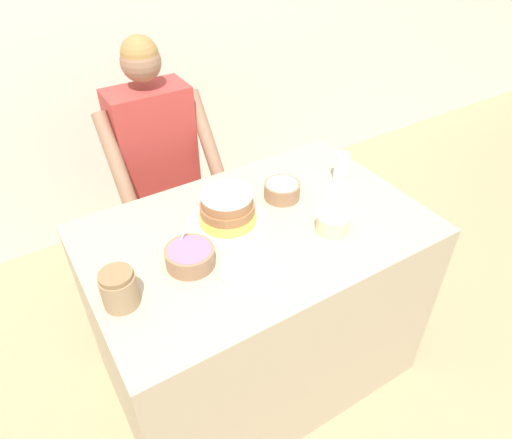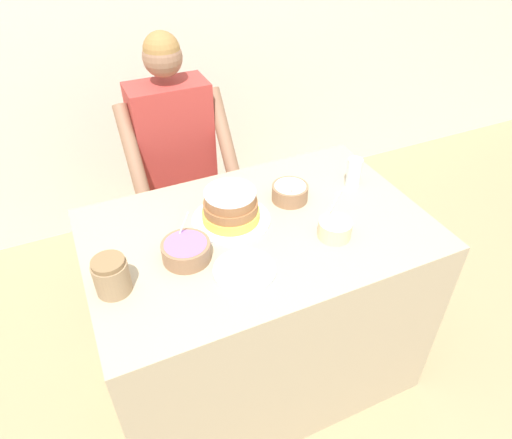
{
  "view_description": "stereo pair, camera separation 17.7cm",
  "coord_description": "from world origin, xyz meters",
  "px_view_note": "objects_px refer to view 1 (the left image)",
  "views": [
    {
      "loc": [
        -0.77,
        -0.78,
        2.14
      ],
      "look_at": [
        -0.03,
        0.41,
        1.04
      ],
      "focal_mm": 32.0,
      "sensor_mm": 36.0,
      "label": 1
    },
    {
      "loc": [
        -0.62,
        -0.86,
        2.14
      ],
      "look_at": [
        -0.03,
        0.41,
        1.04
      ],
      "focal_mm": 32.0,
      "sensor_mm": 36.0,
      "label": 2
    }
  ],
  "objects_px": {
    "frosting_bowl_pink": "(333,222)",
    "frosting_bowl_purple": "(190,256)",
    "person_baker": "(157,160)",
    "cake": "(227,210)",
    "drinking_glass": "(341,167)",
    "stoneware_jar": "(119,289)",
    "ceramic_plate": "(251,271)",
    "frosting_bowl_white": "(282,190)"
  },
  "relations": [
    {
      "from": "cake",
      "to": "ceramic_plate",
      "type": "relative_size",
      "value": 1.41
    },
    {
      "from": "frosting_bowl_purple",
      "to": "drinking_glass",
      "type": "relative_size",
      "value": 1.34
    },
    {
      "from": "frosting_bowl_pink",
      "to": "frosting_bowl_white",
      "type": "xyz_separation_m",
      "value": [
        -0.04,
        0.3,
        -0.0
      ]
    },
    {
      "from": "cake",
      "to": "ceramic_plate",
      "type": "bearing_deg",
      "value": -102.88
    },
    {
      "from": "ceramic_plate",
      "to": "frosting_bowl_pink",
      "type": "bearing_deg",
      "value": 4.82
    },
    {
      "from": "cake",
      "to": "drinking_glass",
      "type": "relative_size",
      "value": 2.38
    },
    {
      "from": "drinking_glass",
      "to": "ceramic_plate",
      "type": "bearing_deg",
      "value": -155.39
    },
    {
      "from": "frosting_bowl_pink",
      "to": "frosting_bowl_purple",
      "type": "height_order",
      "value": "frosting_bowl_pink"
    },
    {
      "from": "cake",
      "to": "ceramic_plate",
      "type": "distance_m",
      "value": 0.31
    },
    {
      "from": "drinking_glass",
      "to": "ceramic_plate",
      "type": "xyz_separation_m",
      "value": [
        -0.68,
        -0.31,
        -0.06
      ]
    },
    {
      "from": "frosting_bowl_purple",
      "to": "drinking_glass",
      "type": "distance_m",
      "value": 0.87
    },
    {
      "from": "frosting_bowl_pink",
      "to": "stoneware_jar",
      "type": "distance_m",
      "value": 0.86
    },
    {
      "from": "person_baker",
      "to": "stoneware_jar",
      "type": "xyz_separation_m",
      "value": [
        -0.48,
        -0.89,
        0.1
      ]
    },
    {
      "from": "drinking_glass",
      "to": "stoneware_jar",
      "type": "height_order",
      "value": "stoneware_jar"
    },
    {
      "from": "cake",
      "to": "frosting_bowl_purple",
      "type": "distance_m",
      "value": 0.28
    },
    {
      "from": "ceramic_plate",
      "to": "frosting_bowl_white",
      "type": "bearing_deg",
      "value": 42.53
    },
    {
      "from": "frosting_bowl_purple",
      "to": "frosting_bowl_pink",
      "type": "bearing_deg",
      "value": -11.83
    },
    {
      "from": "cake",
      "to": "drinking_glass",
      "type": "xyz_separation_m",
      "value": [
        0.61,
        0.01,
        0.0
      ]
    },
    {
      "from": "frosting_bowl_white",
      "to": "frosting_bowl_purple",
      "type": "height_order",
      "value": "frosting_bowl_purple"
    },
    {
      "from": "frosting_bowl_purple",
      "to": "stoneware_jar",
      "type": "bearing_deg",
      "value": -169.79
    },
    {
      "from": "frosting_bowl_purple",
      "to": "stoneware_jar",
      "type": "distance_m",
      "value": 0.29
    },
    {
      "from": "stoneware_jar",
      "to": "ceramic_plate",
      "type": "bearing_deg",
      "value": -13.04
    },
    {
      "from": "frosting_bowl_purple",
      "to": "stoneware_jar",
      "type": "xyz_separation_m",
      "value": [
        -0.28,
        -0.05,
        0.03
      ]
    },
    {
      "from": "frosting_bowl_pink",
      "to": "frosting_bowl_purple",
      "type": "xyz_separation_m",
      "value": [
        -0.58,
        0.12,
        -0.0
      ]
    },
    {
      "from": "cake",
      "to": "frosting_bowl_purple",
      "type": "xyz_separation_m",
      "value": [
        -0.24,
        -0.15,
        -0.02
      ]
    },
    {
      "from": "frosting_bowl_purple",
      "to": "drinking_glass",
      "type": "height_order",
      "value": "frosting_bowl_purple"
    },
    {
      "from": "cake",
      "to": "frosting_bowl_pink",
      "type": "bearing_deg",
      "value": -38.32
    },
    {
      "from": "cake",
      "to": "frosting_bowl_white",
      "type": "distance_m",
      "value": 0.3
    },
    {
      "from": "frosting_bowl_white",
      "to": "stoneware_jar",
      "type": "relative_size",
      "value": 1.15
    },
    {
      "from": "frosting_bowl_white",
      "to": "person_baker",
      "type": "bearing_deg",
      "value": 116.95
    },
    {
      "from": "drinking_glass",
      "to": "ceramic_plate",
      "type": "relative_size",
      "value": 0.59
    },
    {
      "from": "drinking_glass",
      "to": "stoneware_jar",
      "type": "xyz_separation_m",
      "value": [
        -1.13,
        -0.21,
        -0.0
      ]
    },
    {
      "from": "person_baker",
      "to": "drinking_glass",
      "type": "relative_size",
      "value": 11.22
    },
    {
      "from": "cake",
      "to": "drinking_glass",
      "type": "bearing_deg",
      "value": 1.02
    },
    {
      "from": "frosting_bowl_white",
      "to": "stoneware_jar",
      "type": "bearing_deg",
      "value": -164.34
    },
    {
      "from": "person_baker",
      "to": "cake",
      "type": "relative_size",
      "value": 4.71
    },
    {
      "from": "person_baker",
      "to": "frosting_bowl_pink",
      "type": "height_order",
      "value": "person_baker"
    },
    {
      "from": "frosting_bowl_purple",
      "to": "cake",
      "type": "bearing_deg",
      "value": 31.3
    },
    {
      "from": "frosting_bowl_pink",
      "to": "drinking_glass",
      "type": "relative_size",
      "value": 1.31
    },
    {
      "from": "frosting_bowl_white",
      "to": "cake",
      "type": "bearing_deg",
      "value": -173.81
    },
    {
      "from": "frosting_bowl_purple",
      "to": "person_baker",
      "type": "bearing_deg",
      "value": 76.71
    },
    {
      "from": "ceramic_plate",
      "to": "cake",
      "type": "bearing_deg",
      "value": 77.12
    }
  ]
}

